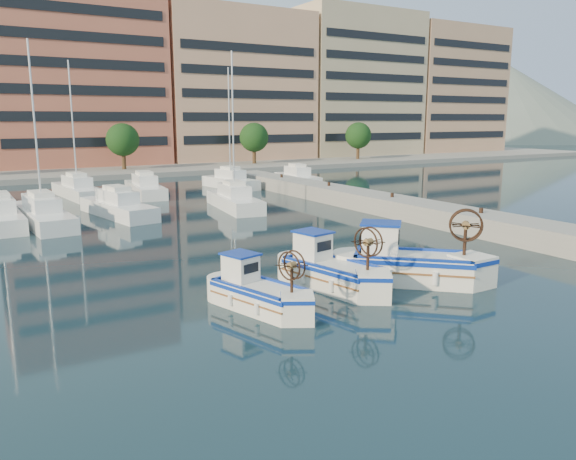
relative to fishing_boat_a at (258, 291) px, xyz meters
The scene contains 8 objects.
ground 4.87m from the fishing_boat_a, ahead, with size 300.00×300.00×0.00m, color #172F3B.
quay 19.33m from the fishing_boat_a, 22.95° to the left, with size 3.00×60.00×1.20m, color gray.
waterfront 66.90m from the fishing_boat_a, 77.74° to the left, with size 180.00×40.00×25.60m.
hill_east 181.57m from the fishing_boat_a, 37.11° to the left, with size 160.00×160.00×50.00m, color slate.
yacht_marina 26.97m from the fishing_boat_a, 87.61° to the left, with size 37.44×22.12×11.50m.
fishing_boat_a is the anchor object (origin of this frame).
fishing_boat_b 3.81m from the fishing_boat_a, 12.60° to the left, with size 2.64×4.57×2.77m.
fishing_boat_c 6.94m from the fishing_boat_a, ahead, with size 4.95×4.83×3.17m.
Camera 1 is at (-13.54, -16.63, 6.69)m, focal length 35.00 mm.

